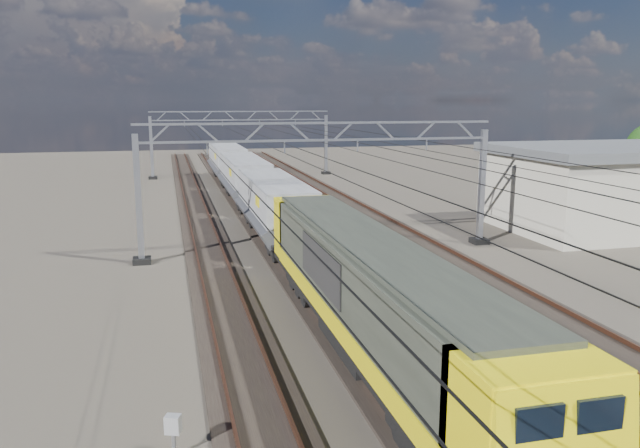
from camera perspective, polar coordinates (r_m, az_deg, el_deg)
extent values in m
plane|color=#2B2520|center=(30.50, 1.96, -4.39)|extent=(160.00, 160.00, 0.00)
cube|color=black|center=(29.48, -9.37, -4.98)|extent=(2.60, 140.00, 0.12)
cube|color=brown|center=(29.39, -10.79, -4.75)|extent=(0.08, 140.00, 0.16)
cube|color=brown|center=(29.49, -7.99, -4.61)|extent=(0.08, 140.00, 0.16)
cube|color=black|center=(30.02, -1.72, -4.53)|extent=(2.60, 140.00, 0.12)
cube|color=brown|center=(29.84, -3.08, -4.32)|extent=(0.08, 140.00, 0.16)
cube|color=brown|center=(30.13, -0.38, -4.15)|extent=(0.08, 140.00, 0.16)
cube|color=black|center=(31.08, 5.52, -4.03)|extent=(2.60, 140.00, 0.12)
cube|color=brown|center=(30.81, 4.26, -3.84)|extent=(0.08, 140.00, 0.16)
cube|color=brown|center=(31.28, 6.77, -3.66)|extent=(0.08, 140.00, 0.16)
cube|color=black|center=(32.59, 12.19, -3.52)|extent=(2.60, 140.00, 0.12)
cube|color=brown|center=(32.25, 11.04, -3.33)|extent=(0.08, 140.00, 0.16)
cube|color=brown|center=(32.87, 13.33, -3.15)|extent=(0.08, 140.00, 0.16)
cube|color=#979BA5|center=(32.66, -16.27, 2.13)|extent=(0.30, 0.30, 6.60)
cube|color=#979BA5|center=(37.05, 14.57, 3.25)|extent=(0.30, 0.30, 6.60)
cube|color=black|center=(33.28, -15.97, -3.24)|extent=(0.90, 0.90, 0.30)
cube|color=black|center=(37.60, 14.33, -1.51)|extent=(0.90, 0.90, 0.30)
cube|color=#979BA5|center=(33.26, 0.14, 9.23)|extent=(19.30, 0.18, 0.12)
cube|color=#979BA5|center=(33.31, 0.14, 7.68)|extent=(19.30, 0.18, 0.12)
cube|color=#979BA5|center=(32.29, -14.46, 8.02)|extent=(1.03, 0.10, 0.94)
cube|color=#979BA5|center=(32.36, -10.22, 8.20)|extent=(1.03, 0.10, 0.94)
cube|color=#979BA5|center=(32.60, -6.01, 8.33)|extent=(1.03, 0.10, 0.94)
cube|color=#979BA5|center=(33.02, -1.88, 8.42)|extent=(1.03, 0.10, 0.94)
cube|color=#979BA5|center=(33.59, 2.13, 8.47)|extent=(1.03, 0.10, 0.94)
cube|color=#979BA5|center=(34.32, 5.99, 8.48)|extent=(1.03, 0.10, 0.94)
cube|color=#979BA5|center=(35.19, 9.67, 8.45)|extent=(1.03, 0.10, 0.94)
cube|color=#979BA5|center=(36.20, 13.16, 8.39)|extent=(1.03, 0.10, 0.94)
cube|color=#979BA5|center=(32.41, -10.28, 6.83)|extent=(0.06, 0.06, 0.65)
cube|color=#979BA5|center=(32.90, -3.26, 7.05)|extent=(0.06, 0.06, 0.65)
cube|color=#979BA5|center=(33.87, 3.45, 7.17)|extent=(0.06, 0.06, 0.65)
cube|color=#979BA5|center=(35.26, 9.72, 7.19)|extent=(0.06, 0.06, 0.65)
cube|color=#979BA5|center=(68.45, -15.16, 6.73)|extent=(0.30, 0.30, 6.60)
cube|color=#979BA5|center=(70.65, 0.55, 7.24)|extent=(0.30, 0.30, 6.60)
cube|color=black|center=(68.74, -15.03, 4.11)|extent=(0.90, 0.90, 0.30)
cube|color=black|center=(70.93, 0.54, 4.70)|extent=(0.90, 0.90, 0.30)
cube|color=#979BA5|center=(68.74, -7.26, 10.17)|extent=(19.30, 0.18, 0.12)
cube|color=#979BA5|center=(68.76, -7.24, 9.42)|extent=(19.30, 0.18, 0.12)
cube|color=#979BA5|center=(68.27, -14.29, 9.54)|extent=(1.03, 0.10, 0.94)
cube|color=#979BA5|center=(68.31, -12.27, 9.63)|extent=(1.03, 0.10, 0.94)
cube|color=#979BA5|center=(68.42, -10.26, 9.70)|extent=(1.03, 0.10, 0.94)
cube|color=#979BA5|center=(68.62, -8.25, 9.77)|extent=(1.03, 0.10, 0.94)
cube|color=#979BA5|center=(68.89, -6.26, 9.82)|extent=(1.03, 0.10, 0.94)
cube|color=#979BA5|center=(69.25, -4.28, 9.86)|extent=(1.03, 0.10, 0.94)
cube|color=#979BA5|center=(69.69, -2.33, 9.89)|extent=(1.03, 0.10, 0.94)
cube|color=#979BA5|center=(70.21, -0.40, 9.91)|extent=(1.03, 0.10, 0.94)
cube|color=#979BA5|center=(68.33, -12.30, 8.97)|extent=(0.06, 0.06, 0.65)
cube|color=#979BA5|center=(68.56, -8.92, 9.10)|extent=(0.06, 0.06, 0.65)
cube|color=#979BA5|center=(69.03, -5.57, 9.20)|extent=(0.06, 0.06, 0.65)
cube|color=#979BA5|center=(69.73, -2.27, 9.26)|extent=(0.06, 0.06, 0.65)
cylinder|color=black|center=(36.41, -10.68, 6.77)|extent=(0.03, 140.00, 0.03)
cylinder|color=black|center=(36.38, -10.71, 7.55)|extent=(0.03, 140.00, 0.03)
cylinder|color=black|center=(36.86, -4.42, 6.98)|extent=(0.03, 140.00, 0.03)
cylinder|color=black|center=(36.82, -4.43, 7.75)|extent=(0.03, 140.00, 0.03)
cylinder|color=black|center=(37.72, 1.63, 7.10)|extent=(0.03, 140.00, 0.03)
cylinder|color=black|center=(37.69, 1.63, 7.86)|extent=(0.03, 140.00, 0.03)
cylinder|color=black|center=(38.98, 7.35, 7.15)|extent=(0.03, 140.00, 0.03)
cylinder|color=black|center=(38.94, 7.37, 7.88)|extent=(0.03, 140.00, 0.03)
cube|color=black|center=(15.02, 12.62, -18.85)|extent=(2.20, 3.60, 0.60)
cube|color=black|center=(26.36, -0.03, -5.21)|extent=(2.20, 3.60, 0.60)
cube|color=black|center=(20.31, 4.43, -9.21)|extent=(2.65, 20.00, 0.25)
cube|color=black|center=(20.45, 4.41, -10.21)|extent=(2.20, 4.50, 0.75)
cube|color=#2C3129|center=(19.86, 4.49, -5.37)|extent=(2.65, 17.00, 2.60)
cube|color=yellow|center=(19.81, 0.71, -8.43)|extent=(0.04, 17.00, 0.60)
cube|color=yellow|center=(20.61, 8.03, -7.74)|extent=(0.04, 17.00, 0.60)
cube|color=black|center=(20.33, -0.02, -3.92)|extent=(0.05, 5.00, 1.40)
cube|color=black|center=(21.12, 7.15, -3.43)|extent=(0.05, 5.00, 1.40)
cube|color=#2C3129|center=(19.51, 4.55, -1.51)|extent=(2.25, 18.00, 0.15)
cube|color=yellow|center=(12.20, 18.66, -17.07)|extent=(2.65, 1.80, 2.60)
cube|color=yellow|center=(11.28, 21.50, -16.84)|extent=(2.60, 0.46, 1.52)
cube|color=black|center=(10.88, 19.38, -17.19)|extent=(0.85, 0.08, 0.75)
cube|color=black|center=(11.47, 24.18, -16.01)|extent=(0.85, 0.08, 0.75)
cube|color=yellow|center=(28.39, -1.28, -0.28)|extent=(2.65, 1.80, 2.60)
cube|color=yellow|center=(29.20, -1.69, 1.04)|extent=(2.60, 0.46, 1.52)
cube|color=black|center=(29.17, -2.79, 1.22)|extent=(0.85, 0.08, 0.75)
cube|color=black|center=(29.40, -0.69, 1.31)|extent=(0.85, 0.08, 0.75)
cylinder|color=black|center=(29.67, -3.38, -2.56)|extent=(0.36, 0.50, 0.36)
cylinder|color=black|center=(30.02, -0.19, -2.38)|extent=(0.36, 0.50, 0.36)
cylinder|color=white|center=(29.49, -2.88, -1.44)|extent=(0.20, 0.08, 0.20)
cylinder|color=white|center=(29.73, -0.61, -1.32)|extent=(0.20, 0.08, 0.20)
cube|color=black|center=(32.70, -2.84, -2.03)|extent=(2.20, 2.60, 0.55)
cube|color=black|center=(41.38, -5.24, 0.75)|extent=(2.20, 2.60, 0.55)
cube|color=black|center=(36.95, -4.19, 0.07)|extent=(2.40, 13.00, 0.20)
cube|color=gray|center=(36.66, -4.23, 2.71)|extent=(2.80, 12.00, 1.80)
cube|color=#484A50|center=(36.72, -5.66, 0.72)|extent=(1.48, 12.00, 1.36)
cube|color=#484A50|center=(37.03, -2.75, 0.85)|extent=(1.48, 12.00, 1.36)
cube|color=yellow|center=(33.50, -5.75, 2.05)|extent=(0.04, 1.20, 0.50)
cube|color=black|center=(46.46, -6.21, 1.88)|extent=(2.20, 2.60, 0.55)
cube|color=black|center=(55.29, -7.48, 3.35)|extent=(2.20, 2.60, 0.55)
cube|color=black|center=(50.82, -6.91, 3.08)|extent=(2.40, 13.00, 0.20)
cube|color=gray|center=(50.60, -6.95, 5.01)|extent=(2.80, 12.00, 1.80)
cube|color=#484A50|center=(50.65, -7.99, 3.56)|extent=(1.48, 12.00, 1.36)
cube|color=#484A50|center=(50.87, -5.86, 3.65)|extent=(1.48, 12.00, 1.36)
cube|color=yellow|center=(47.47, -8.22, 4.69)|extent=(0.04, 1.20, 0.50)
cube|color=black|center=(60.42, -8.04, 4.00)|extent=(2.20, 2.60, 0.55)
cube|color=black|center=(69.32, -8.82, 4.89)|extent=(2.20, 2.60, 0.55)
cube|color=black|center=(64.83, -8.47, 4.79)|extent=(2.40, 13.00, 0.20)
cube|color=gray|center=(64.66, -8.51, 6.31)|extent=(2.80, 12.00, 1.80)
cube|color=#484A50|center=(64.69, -9.32, 5.17)|extent=(1.48, 12.00, 1.36)
cube|color=#484A50|center=(64.87, -7.64, 5.24)|extent=(1.48, 12.00, 1.36)
cube|color=yellow|center=(61.55, -9.56, 6.12)|extent=(0.04, 1.20, 0.50)
cube|color=#979BA5|center=(15.83, -13.21, -19.05)|extent=(0.10, 0.10, 0.61)
cube|color=#B2B5BA|center=(15.58, -13.30, -17.39)|extent=(0.42, 0.37, 0.44)
cube|color=#BBB6A4|center=(45.94, 27.18, 2.72)|extent=(18.00, 10.00, 4.80)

